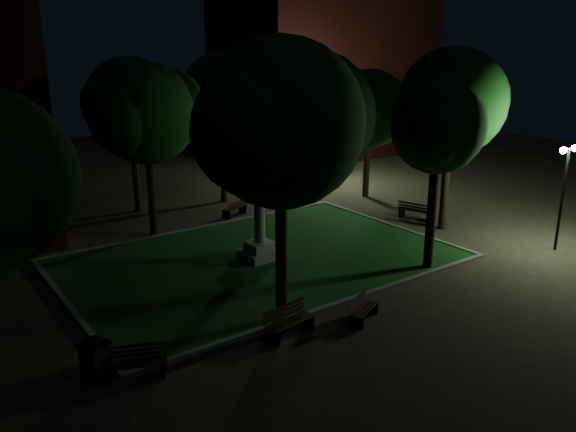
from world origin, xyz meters
name	(u,v)px	position (x,y,z in m)	size (l,w,h in m)	color
ground	(289,275)	(0.00, 0.00, 0.00)	(80.00, 80.00, 0.00)	#413726
lawn	(260,259)	(0.00, 2.00, 0.04)	(15.00, 10.00, 0.08)	#194E18
lawn_kerb	(260,258)	(0.00, 2.00, 0.06)	(15.40, 10.40, 0.12)	slate
monument	(260,238)	(0.00, 2.00, 0.96)	(1.40, 1.40, 3.20)	#A6A097
building_far	(324,78)	(18.00, 20.00, 6.00)	(16.00, 10.00, 12.00)	#551612
tree_north_wl	(148,114)	(-2.19, 7.38, 5.58)	(5.43, 4.43, 7.80)	black
tree_north_er	(223,94)	(3.43, 10.79, 5.94)	(5.29, 4.32, 8.11)	black
tree_ne	(370,109)	(10.66, 6.96, 5.04)	(5.39, 4.40, 7.25)	black
tree_east	(454,102)	(9.43, 0.36, 5.97)	(6.01, 4.90, 8.43)	black
tree_se	(440,127)	(4.90, -2.64, 5.53)	(4.25, 3.47, 7.29)	black
tree_far_north	(132,101)	(-1.25, 11.72, 5.77)	(5.34, 4.36, 7.96)	black
tree_extra	(284,123)	(-2.23, -2.84, 6.22)	(6.10, 4.98, 8.71)	black
lamppost_se	(565,178)	(10.91, -4.42, 3.14)	(1.18, 0.28, 4.49)	black
lamppost_ne	(335,134)	(11.23, 10.59, 3.19)	(1.18, 0.28, 4.58)	black
bench_near_left	(288,322)	(-2.74, -3.76, 0.43)	(1.74, 0.82, 0.92)	black
bench_near_right	(362,309)	(-0.26, -4.33, 0.36)	(1.47, 1.02, 0.76)	black
bench_west_near	(137,363)	(-7.25, -3.24, 0.39)	(1.61, 1.07, 0.84)	black
bench_right_side	(415,211)	(9.38, 2.14, 0.43)	(1.06, 1.77, 0.92)	black
bench_far_side	(235,209)	(2.39, 8.01, 0.38)	(1.57, 0.96, 0.81)	black
trash_bin	(96,361)	(-8.19, -2.81, 0.55)	(0.84, 0.84, 1.09)	black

